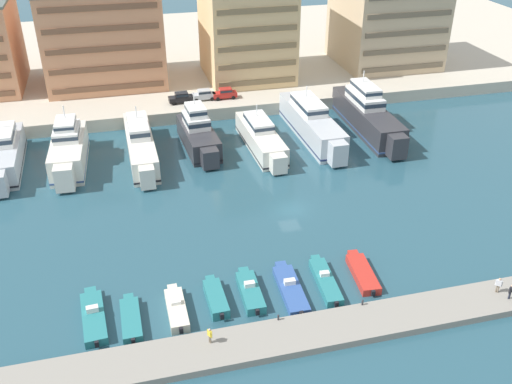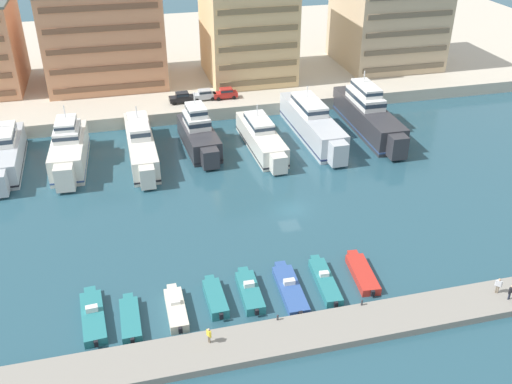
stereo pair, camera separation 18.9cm
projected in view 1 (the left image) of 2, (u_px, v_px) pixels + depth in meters
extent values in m
plane|color=#285160|center=(290.00, 209.00, 71.01)|extent=(400.00, 400.00, 0.00)
cube|color=beige|center=(203.00, 54.00, 124.74)|extent=(180.00, 70.00, 2.11)
cube|color=gray|center=(359.00, 324.00, 52.82)|extent=(120.00, 4.52, 0.75)
cube|color=silver|center=(3.00, 156.00, 79.91)|extent=(5.12, 15.28, 3.49)
cube|color=black|center=(5.00, 163.00, 80.49)|extent=(5.17, 15.43, 0.24)
cube|color=white|center=(0.00, 136.00, 79.56)|extent=(3.88, 6.46, 1.71)
cube|color=#233342|center=(0.00, 134.00, 79.47)|extent=(3.92, 6.52, 0.61)
cube|color=silver|center=(10.00, 138.00, 87.01)|extent=(4.09, 0.99, 0.20)
cube|color=silver|center=(69.00, 152.00, 80.52)|extent=(5.05, 13.98, 3.82)
cube|color=silver|center=(64.00, 178.00, 73.79)|extent=(2.52, 2.31, 3.24)
cube|color=#334C7F|center=(71.00, 160.00, 81.14)|extent=(5.10, 14.12, 0.24)
cube|color=white|center=(67.00, 132.00, 80.07)|extent=(3.71, 5.95, 1.48)
cube|color=#233342|center=(67.00, 131.00, 79.99)|extent=(3.75, 6.01, 0.53)
cube|color=white|center=(65.00, 124.00, 79.42)|extent=(2.89, 4.64, 1.11)
cube|color=#233342|center=(65.00, 123.00, 79.36)|extent=(2.93, 4.68, 0.40)
cylinder|color=silver|center=(64.00, 112.00, 79.42)|extent=(0.16, 0.16, 1.80)
cube|color=silver|center=(74.00, 137.00, 87.17)|extent=(3.78, 1.07, 0.20)
cube|color=silver|center=(141.00, 146.00, 82.75)|extent=(3.80, 18.25, 3.38)
cube|color=silver|center=(147.00, 177.00, 74.43)|extent=(2.00, 1.82, 2.87)
cube|color=black|center=(141.00, 153.00, 83.30)|extent=(3.84, 18.43, 0.24)
cube|color=white|center=(138.00, 126.00, 82.61)|extent=(2.89, 7.68, 1.72)
cube|color=#233342|center=(138.00, 125.00, 82.53)|extent=(2.93, 7.76, 0.62)
cylinder|color=silver|center=(136.00, 112.00, 82.69)|extent=(0.16, 0.16, 1.80)
cube|color=silver|center=(136.00, 125.00, 91.12)|extent=(3.07, 0.93, 0.20)
cube|color=#333338|center=(198.00, 138.00, 85.46)|extent=(4.98, 12.77, 3.17)
cube|color=#333338|center=(210.00, 158.00, 79.48)|extent=(2.45, 2.25, 2.69)
cube|color=black|center=(199.00, 144.00, 85.98)|extent=(5.03, 12.89, 0.24)
cube|color=white|center=(196.00, 120.00, 85.00)|extent=(3.61, 5.45, 1.75)
cube|color=#233342|center=(196.00, 119.00, 84.91)|extent=(3.66, 5.51, 0.63)
cube|color=white|center=(196.00, 110.00, 84.20)|extent=(2.82, 4.25, 1.45)
cube|color=#233342|center=(196.00, 109.00, 84.12)|extent=(2.85, 4.30, 0.52)
cylinder|color=silver|center=(194.00, 98.00, 84.03)|extent=(0.16, 0.16, 1.80)
cube|color=#333338|center=(189.00, 125.00, 91.35)|extent=(3.65, 1.12, 0.20)
cube|color=silver|center=(261.00, 139.00, 85.46)|extent=(4.37, 15.51, 2.97)
cube|color=silver|center=(278.00, 163.00, 78.30)|extent=(2.19, 2.00, 2.53)
cube|color=black|center=(261.00, 145.00, 85.94)|extent=(4.41, 15.67, 0.24)
cube|color=white|center=(259.00, 122.00, 85.32)|extent=(3.23, 6.56, 1.39)
cube|color=#233342|center=(259.00, 121.00, 85.25)|extent=(3.27, 6.63, 0.50)
cylinder|color=silver|center=(257.00, 110.00, 85.32)|extent=(0.16, 0.16, 1.80)
cube|color=silver|center=(246.00, 122.00, 92.56)|extent=(3.32, 1.01, 0.20)
cube|color=silver|center=(311.00, 124.00, 88.93)|extent=(4.68, 19.65, 3.90)
cube|color=silver|center=(338.00, 153.00, 79.93)|extent=(2.39, 2.18, 3.31)
cube|color=#192347|center=(311.00, 132.00, 89.56)|extent=(4.72, 19.85, 0.24)
cube|color=white|center=(309.00, 105.00, 88.77)|extent=(3.50, 8.29, 1.59)
cube|color=#233342|center=(309.00, 104.00, 88.69)|extent=(3.55, 8.37, 0.57)
cylinder|color=silver|center=(307.00, 92.00, 88.94)|extent=(0.16, 0.16, 1.80)
cube|color=silver|center=(290.00, 106.00, 97.89)|extent=(3.65, 0.98, 0.20)
cube|color=#333338|center=(367.00, 118.00, 91.07)|extent=(4.76, 19.98, 3.93)
cube|color=#333338|center=(397.00, 146.00, 81.81)|extent=(2.49, 2.27, 3.34)
cube|color=#334C7F|center=(366.00, 125.00, 91.71)|extent=(4.81, 20.18, 0.24)
cube|color=white|center=(365.00, 98.00, 90.89)|extent=(3.61, 8.41, 1.78)
cube|color=#233342|center=(365.00, 97.00, 90.80)|extent=(3.65, 8.50, 0.64)
cube|color=white|center=(366.00, 88.00, 90.10)|extent=(2.81, 6.56, 1.38)
cube|color=#233342|center=(366.00, 88.00, 90.03)|extent=(2.85, 6.63, 0.50)
cylinder|color=silver|center=(364.00, 76.00, 90.35)|extent=(0.16, 0.16, 1.80)
cube|color=#333338|center=(343.00, 100.00, 100.27)|extent=(3.81, 0.96, 0.20)
cube|color=teal|center=(94.00, 318.00, 53.41)|extent=(2.53, 7.05, 0.87)
cube|color=teal|center=(91.00, 293.00, 56.58)|extent=(1.19, 1.00, 0.74)
cube|color=silver|center=(92.00, 309.00, 53.48)|extent=(1.17, 0.68, 0.54)
cube|color=#283847|center=(92.00, 306.00, 53.67)|extent=(1.03, 0.15, 0.33)
cube|color=black|center=(97.00, 344.00, 50.34)|extent=(0.38, 0.30, 0.60)
cube|color=teal|center=(131.00, 320.00, 53.18)|extent=(1.84, 5.55, 0.85)
cube|color=teal|center=(129.00, 299.00, 55.79)|extent=(0.99, 0.81, 0.72)
cube|color=black|center=(133.00, 341.00, 50.64)|extent=(0.36, 0.28, 0.60)
cube|color=beige|center=(177.00, 310.00, 54.27)|extent=(1.78, 5.57, 0.98)
cube|color=beige|center=(173.00, 290.00, 56.88)|extent=(0.96, 0.79, 0.83)
cube|color=silver|center=(176.00, 302.00, 54.28)|extent=(0.96, 0.61, 0.36)
cube|color=#283847|center=(175.00, 300.00, 54.49)|extent=(0.87, 0.09, 0.21)
cube|color=black|center=(181.00, 331.00, 51.72)|extent=(0.36, 0.28, 0.60)
cube|color=teal|center=(216.00, 299.00, 55.60)|extent=(1.80, 5.11, 1.07)
cube|color=teal|center=(210.00, 281.00, 58.00)|extent=(0.95, 0.78, 0.91)
cube|color=black|center=(222.00, 316.00, 53.26)|extent=(0.37, 0.29, 0.60)
cube|color=teal|center=(251.00, 293.00, 56.53)|extent=(2.02, 5.86, 0.94)
cube|color=teal|center=(244.00, 272.00, 59.30)|extent=(1.06, 0.87, 0.80)
cube|color=silver|center=(250.00, 284.00, 56.54)|extent=(1.05, 0.62, 0.49)
cube|color=#283847|center=(249.00, 282.00, 56.74)|extent=(0.95, 0.10, 0.30)
cube|color=black|center=(258.00, 312.00, 53.85)|extent=(0.37, 0.29, 0.60)
cube|color=#33569E|center=(291.00, 290.00, 57.04)|extent=(2.32, 7.23, 0.72)
cube|color=#33569E|center=(281.00, 266.00, 60.41)|extent=(1.17, 0.97, 0.62)
cube|color=silver|center=(290.00, 282.00, 57.18)|extent=(1.16, 0.64, 0.51)
cube|color=#283847|center=(289.00, 279.00, 57.38)|extent=(1.04, 0.12, 0.31)
cube|color=black|center=(301.00, 314.00, 53.79)|extent=(0.37, 0.29, 0.60)
cube|color=teal|center=(326.00, 282.00, 58.09)|extent=(2.17, 7.07, 0.81)
cube|color=teal|center=(316.00, 259.00, 61.34)|extent=(0.99, 0.83, 0.69)
cube|color=silver|center=(325.00, 274.00, 58.22)|extent=(0.98, 0.66, 0.44)
cube|color=#283847|center=(324.00, 272.00, 58.43)|extent=(0.86, 0.14, 0.26)
cube|color=black|center=(337.00, 304.00, 54.90)|extent=(0.38, 0.30, 0.60)
cube|color=red|center=(363.00, 274.00, 59.13)|extent=(2.51, 6.20, 0.84)
cube|color=red|center=(353.00, 255.00, 62.04)|extent=(1.15, 0.97, 0.71)
cube|color=black|center=(373.00, 293.00, 56.32)|extent=(0.38, 0.31, 0.60)
cube|color=black|center=(181.00, 99.00, 96.10)|extent=(4.16, 1.84, 0.80)
cube|color=black|center=(181.00, 95.00, 95.76)|extent=(2.15, 1.63, 0.68)
cube|color=#1E2833|center=(181.00, 95.00, 95.76)|extent=(2.11, 1.65, 0.37)
cylinder|color=black|center=(174.00, 104.00, 95.27)|extent=(0.65, 0.24, 0.64)
cylinder|color=black|center=(172.00, 100.00, 96.68)|extent=(0.65, 0.24, 0.64)
cylinder|color=black|center=(190.00, 102.00, 95.92)|extent=(0.65, 0.24, 0.64)
cylinder|color=black|center=(188.00, 98.00, 97.33)|extent=(0.65, 0.24, 0.64)
cube|color=#B7BCC1|center=(203.00, 96.00, 97.27)|extent=(4.15, 1.82, 0.80)
cube|color=#B7BCC1|center=(204.00, 92.00, 96.93)|extent=(2.14, 1.62, 0.68)
cube|color=#1E2833|center=(204.00, 92.00, 96.93)|extent=(2.10, 1.63, 0.37)
cylinder|color=black|center=(197.00, 101.00, 96.45)|extent=(0.65, 0.24, 0.64)
cylinder|color=black|center=(195.00, 97.00, 97.86)|extent=(0.65, 0.24, 0.64)
cylinder|color=black|center=(212.00, 99.00, 97.08)|extent=(0.65, 0.24, 0.64)
cylinder|color=black|center=(210.00, 96.00, 98.50)|extent=(0.65, 0.24, 0.64)
cube|color=red|center=(225.00, 95.00, 97.85)|extent=(4.10, 1.71, 0.80)
cube|color=red|center=(225.00, 90.00, 97.51)|extent=(2.10, 1.56, 0.68)
cube|color=#1E2833|center=(225.00, 90.00, 97.51)|extent=(2.06, 1.58, 0.37)
cylinder|color=black|center=(218.00, 99.00, 97.05)|extent=(0.64, 0.22, 0.64)
cylinder|color=black|center=(216.00, 96.00, 98.47)|extent=(0.64, 0.22, 0.64)
cylinder|color=black|center=(233.00, 98.00, 97.63)|extent=(0.64, 0.22, 0.64)
cylinder|color=black|center=(231.00, 94.00, 99.05)|extent=(0.64, 0.22, 0.64)
cube|color=tan|center=(103.00, 36.00, 101.62)|extent=(20.41, 16.38, 16.74)
cube|color=brown|center=(109.00, 88.00, 98.04)|extent=(18.78, 0.24, 0.90)
cube|color=brown|center=(107.00, 69.00, 96.36)|extent=(18.78, 0.24, 0.90)
cube|color=brown|center=(104.00, 49.00, 94.68)|extent=(18.78, 0.24, 0.90)
cube|color=brown|center=(101.00, 29.00, 92.99)|extent=(18.78, 0.24, 0.90)
cube|color=brown|center=(98.00, 8.00, 91.31)|extent=(18.78, 0.24, 0.90)
cube|color=#E0BC84|center=(246.00, 18.00, 103.26)|extent=(15.17, 16.69, 21.65)
cube|color=#7B6748|center=(258.00, 82.00, 100.85)|extent=(13.96, 0.24, 0.90)
cube|color=#7B6748|center=(258.00, 65.00, 99.30)|extent=(13.96, 0.24, 0.90)
cube|color=#7B6748|center=(258.00, 48.00, 97.74)|extent=(13.96, 0.24, 0.90)
cube|color=#7B6748|center=(258.00, 29.00, 96.19)|extent=(13.96, 0.24, 0.90)
cube|color=#7B6748|center=(258.00, 11.00, 94.63)|extent=(13.96, 0.24, 0.90)
cube|color=#C6AD89|center=(386.00, 21.00, 111.90)|extent=(18.12, 17.81, 16.30)
cube|color=#6D5F4B|center=(403.00, 68.00, 107.64)|extent=(16.67, 0.24, 0.90)
cube|color=#6D5F4B|center=(405.00, 51.00, 106.00)|extent=(16.67, 0.24, 0.90)
cube|color=#6D5F4B|center=(408.00, 33.00, 104.36)|extent=(16.67, 0.24, 0.90)
cube|color=#6D5F4B|center=(410.00, 15.00, 102.72)|extent=(16.67, 0.24, 0.90)
cylinder|color=#7A6B56|center=(209.00, 339.00, 50.15)|extent=(0.13, 0.13, 0.79)
cylinder|color=#7A6B56|center=(211.00, 340.00, 50.05)|extent=(0.13, 0.13, 0.79)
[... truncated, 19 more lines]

